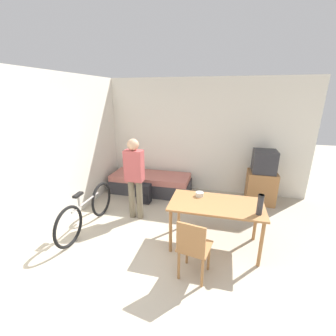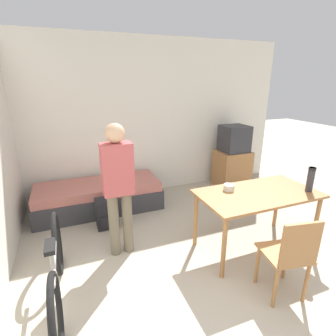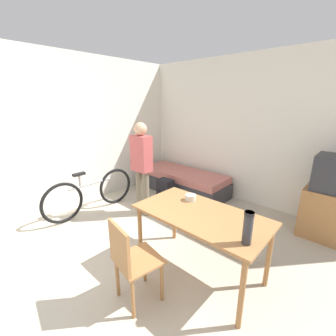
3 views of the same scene
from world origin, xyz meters
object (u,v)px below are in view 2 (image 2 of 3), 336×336
object	(u,v)px
bicycle	(57,273)
tv	(233,159)
thermos_flask	(311,178)
daybed	(99,197)
mate_bowl	(229,187)
dining_table	(257,199)
wooden_chair	(290,254)
person_standing	(118,183)
backpack	(107,213)

from	to	relation	value
bicycle	tv	bearing A→B (deg)	30.60
bicycle	thermos_flask	bearing A→B (deg)	-2.56
daybed	tv	world-z (taller)	tv
thermos_flask	mate_bowl	bearing A→B (deg)	156.56
dining_table	bicycle	world-z (taller)	bicycle
dining_table	wooden_chair	world-z (taller)	wooden_chair
daybed	person_standing	xyz separation A→B (m)	(0.11, -1.24, 0.69)
person_standing	mate_bowl	bearing A→B (deg)	-14.45
tv	thermos_flask	bearing A→B (deg)	-99.44
wooden_chair	bicycle	size ratio (longest dim) A/B	0.52
daybed	tv	size ratio (longest dim) A/B	1.63
bicycle	backpack	size ratio (longest dim) A/B	3.89
daybed	tv	xyz separation A→B (m)	(2.56, 0.06, 0.33)
tv	backpack	world-z (taller)	tv
bicycle	thermos_flask	xyz separation A→B (m)	(2.82, -0.13, 0.56)
daybed	thermos_flask	size ratio (longest dim) A/B	6.63
dining_table	person_standing	xyz separation A→B (m)	(-1.53, 0.51, 0.24)
tv	mate_bowl	world-z (taller)	tv
bicycle	wooden_chair	bearing A→B (deg)	-19.66
person_standing	backpack	xyz separation A→B (m)	(-0.07, 0.64, -0.70)
tv	mate_bowl	xyz separation A→B (m)	(-1.19, -1.62, 0.23)
backpack	bicycle	bearing A→B (deg)	-117.53
daybed	wooden_chair	distance (m)	2.90
wooden_chair	mate_bowl	distance (m)	1.00
tv	wooden_chair	world-z (taller)	tv
wooden_chair	thermos_flask	distance (m)	1.10
tv	backpack	xyz separation A→B (m)	(-2.52, -0.65, -0.34)
thermos_flask	daybed	bearing A→B (deg)	139.03
dining_table	wooden_chair	bearing A→B (deg)	-107.33
bicycle	person_standing	size ratio (longest dim) A/B	1.07
daybed	mate_bowl	bearing A→B (deg)	-48.83
daybed	dining_table	size ratio (longest dim) A/B	1.39
tv	dining_table	distance (m)	2.03
tv	wooden_chair	xyz separation A→B (m)	(-1.16, -2.58, -0.06)
dining_table	wooden_chair	distance (m)	0.83
mate_bowl	backpack	world-z (taller)	mate_bowl
mate_bowl	backpack	xyz separation A→B (m)	(-1.33, 0.97, -0.57)
wooden_chair	backpack	bearing A→B (deg)	125.28
daybed	wooden_chair	world-z (taller)	wooden_chair
bicycle	thermos_flask	size ratio (longest dim) A/B	5.70
dining_table	mate_bowl	distance (m)	0.36
dining_table	wooden_chair	xyz separation A→B (m)	(-0.24, -0.77, -0.17)
dining_table	bicycle	xyz separation A→B (m)	(-2.24, -0.06, -0.32)
dining_table	backpack	world-z (taller)	dining_table
tv	dining_table	bearing A→B (deg)	-116.87
bicycle	backpack	xyz separation A→B (m)	(0.63, 1.22, -0.14)
dining_table	wooden_chair	size ratio (longest dim) A/B	1.61
mate_bowl	thermos_flask	bearing A→B (deg)	-23.44
bicycle	backpack	world-z (taller)	bicycle
bicycle	mate_bowl	bearing A→B (deg)	7.18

